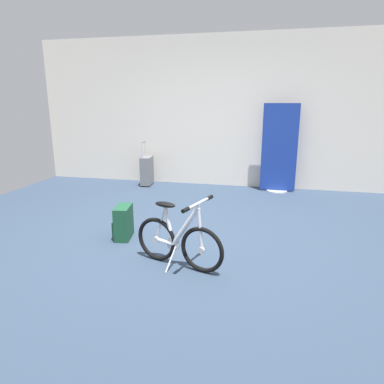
{
  "coord_description": "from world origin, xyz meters",
  "views": [
    {
      "loc": [
        0.86,
        -3.51,
        1.53
      ],
      "look_at": [
        0.02,
        0.12,
        0.55
      ],
      "focal_mm": 32.09,
      "sensor_mm": 36.0,
      "label": 1
    }
  ],
  "objects_px": {
    "folding_bike_foreground": "(178,240)",
    "backpack_on_floor": "(123,222)",
    "floor_banner_stand": "(279,153)",
    "rolling_suitcase": "(147,170)"
  },
  "relations": [
    {
      "from": "folding_bike_foreground",
      "to": "backpack_on_floor",
      "type": "height_order",
      "value": "folding_bike_foreground"
    },
    {
      "from": "floor_banner_stand",
      "to": "folding_bike_foreground",
      "type": "height_order",
      "value": "floor_banner_stand"
    },
    {
      "from": "floor_banner_stand",
      "to": "folding_bike_foreground",
      "type": "xyz_separation_m",
      "value": [
        -0.95,
        -3.15,
        -0.4
      ]
    },
    {
      "from": "rolling_suitcase",
      "to": "backpack_on_floor",
      "type": "relative_size",
      "value": 2.18
    },
    {
      "from": "backpack_on_floor",
      "to": "floor_banner_stand",
      "type": "bearing_deg",
      "value": 56.11
    },
    {
      "from": "rolling_suitcase",
      "to": "backpack_on_floor",
      "type": "bearing_deg",
      "value": -75.78
    },
    {
      "from": "floor_banner_stand",
      "to": "rolling_suitcase",
      "type": "height_order",
      "value": "floor_banner_stand"
    },
    {
      "from": "folding_bike_foreground",
      "to": "backpack_on_floor",
      "type": "distance_m",
      "value": 0.97
    },
    {
      "from": "folding_bike_foreground",
      "to": "rolling_suitcase",
      "type": "xyz_separation_m",
      "value": [
        -1.45,
        3.08,
        0.01
      ]
    },
    {
      "from": "folding_bike_foreground",
      "to": "backpack_on_floor",
      "type": "bearing_deg",
      "value": 146.19
    }
  ]
}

